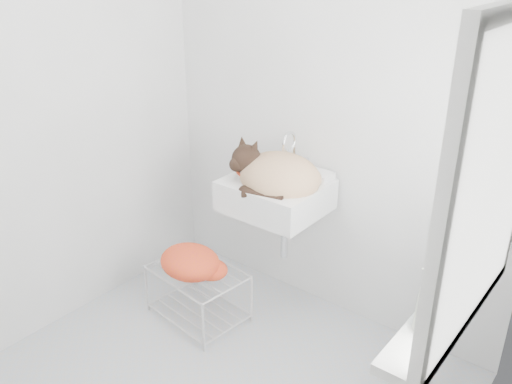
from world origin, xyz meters
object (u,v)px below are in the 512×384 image
Objects in this scene: cat at (276,175)px; bottle_a at (425,332)px; wire_rack at (198,294)px; bottle_b at (436,317)px; sink at (276,181)px; bottle_c at (459,288)px.

cat is 1.35m from bottle_a.
bottle_b is (1.46, -0.28, 0.70)m from wire_rack.
wire_rack is (-0.30, -0.35, -0.70)m from sink.
cat is 1.30m from bottle_b.
bottle_c is at bearing -15.91° from cat.
bottle_c is at bearing 90.00° from bottle_b.
sink is 1.08× the size of cat.
wire_rack is (-0.31, -0.33, -0.74)m from cat.
sink is 1.37m from bottle_a.
bottle_b is at bearing -28.41° from sink.
bottle_b reaches higher than bottle_a.
bottle_a reaches higher than wire_rack.
sink is at bearing 49.00° from wire_rack.
bottle_b reaches higher than wire_rack.
cat is at bearing 46.45° from wire_rack.
bottle_c is at bearing 90.00° from bottle_a.
sink is at bearing 151.59° from bottle_b.
bottle_c is (0.00, 0.22, 0.00)m from bottle_b.
sink is 2.86× the size of bottle_c.
cat is 2.43× the size of bottle_b.
bottle_b is (0.00, 0.10, 0.00)m from bottle_a.
wire_rack is 1.67m from bottle_a.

